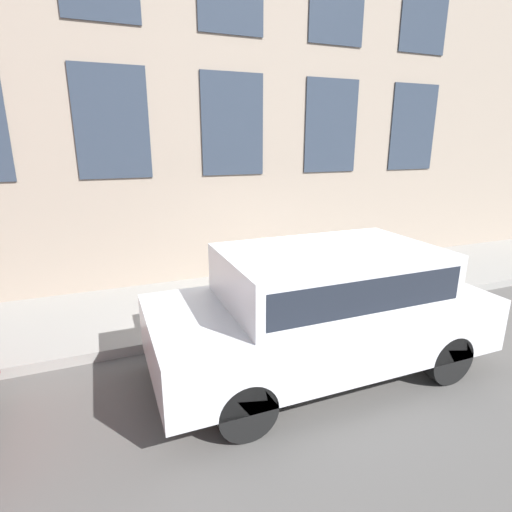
# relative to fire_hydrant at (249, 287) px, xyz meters

# --- Properties ---
(ground_plane) EXTENTS (80.00, 80.00, 0.00)m
(ground_plane) POSITION_rel_fire_hydrant_xyz_m (-0.60, -0.43, -0.60)
(ground_plane) COLOR #514F4C
(sidewalk) EXTENTS (2.67, 60.00, 0.16)m
(sidewalk) POSITION_rel_fire_hydrant_xyz_m (0.74, -0.43, -0.52)
(sidewalk) COLOR gray
(sidewalk) RESTS_ON ground_plane
(building_facade) EXTENTS (0.33, 40.00, 11.20)m
(building_facade) POSITION_rel_fire_hydrant_xyz_m (2.22, -0.43, 5.00)
(building_facade) COLOR gray
(building_facade) RESTS_ON ground_plane
(fire_hydrant) EXTENTS (0.36, 0.47, 0.86)m
(fire_hydrant) POSITION_rel_fire_hydrant_xyz_m (0.00, 0.00, 0.00)
(fire_hydrant) COLOR gold
(fire_hydrant) RESTS_ON sidewalk
(person) EXTENTS (0.28, 0.19, 1.17)m
(person) POSITION_rel_fire_hydrant_xyz_m (0.59, -0.50, 0.26)
(person) COLOR #232328
(person) RESTS_ON sidewalk
(parked_truck_silver_near) EXTENTS (2.06, 4.60, 1.74)m
(parked_truck_silver_near) POSITION_rel_fire_hydrant_xyz_m (-1.92, -0.37, 0.39)
(parked_truck_silver_near) COLOR black
(parked_truck_silver_near) RESTS_ON ground_plane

